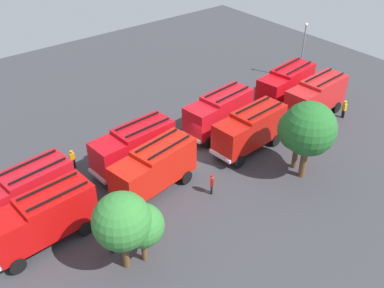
{
  "coord_description": "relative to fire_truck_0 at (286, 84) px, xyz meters",
  "views": [
    {
      "loc": [
        19.85,
        25.06,
        22.42
      ],
      "look_at": [
        0.0,
        0.0,
        1.4
      ],
      "focal_mm": 42.04,
      "sensor_mm": 36.0,
      "label": 1
    }
  ],
  "objects": [
    {
      "name": "traffic_cone_1",
      "position": [
        20.35,
        -1.8,
        -1.78
      ],
      "size": [
        0.52,
        0.52,
        0.74
      ],
      "primitive_type": "cone",
      "color": "#F2600C",
      "rests_on": "ground"
    },
    {
      "name": "lamppost",
      "position": [
        -5.83,
        -2.89,
        1.72
      ],
      "size": [
        0.36,
        0.36,
        6.62
      ],
      "color": "slate",
      "rests_on": "ground"
    },
    {
      "name": "fire_truck_5",
      "position": [
        9.19,
        4.07,
        0.0
      ],
      "size": [
        7.36,
        3.2,
        3.88
      ],
      "rotation": [
        0.0,
        0.0,
        0.08
      ],
      "color": "red",
      "rests_on": "ground"
    },
    {
      "name": "fire_truck_7",
      "position": [
        27.82,
        3.65,
        0.0
      ],
      "size": [
        7.36,
        3.18,
        3.88
      ],
      "rotation": [
        0.0,
        0.0,
        0.07
      ],
      "color": "red",
      "rests_on": "ground"
    },
    {
      "name": "firefighter_3",
      "position": [
        15.76,
        6.7,
        -1.17
      ],
      "size": [
        0.46,
        0.47,
        1.75
      ],
      "rotation": [
        0.0,
        0.0,
        5.55
      ],
      "color": "black",
      "rests_on": "ground"
    },
    {
      "name": "firefighter_0",
      "position": [
        4.21,
        -1.63,
        -1.17
      ],
      "size": [
        0.41,
        0.48,
        1.75
      ],
      "rotation": [
        0.0,
        0.0,
        3.64
      ],
      "color": "black",
      "rests_on": "ground"
    },
    {
      "name": "firefighter_2",
      "position": [
        24.93,
        7.22,
        -1.25
      ],
      "size": [
        0.26,
        0.43,
        1.62
      ],
      "rotation": [
        0.0,
        0.0,
        0.04
      ],
      "color": "black",
      "rests_on": "ground"
    },
    {
      "name": "traffic_cone_0",
      "position": [
        22.6,
        5.41,
        -1.83
      ],
      "size": [
        0.45,
        0.45,
        0.64
      ],
      "primitive_type": "cone",
      "color": "#F2600C",
      "rests_on": "ground"
    },
    {
      "name": "traffic_cone_2",
      "position": [
        23.77,
        4.55,
        -1.84
      ],
      "size": [
        0.44,
        0.44,
        0.63
      ],
      "primitive_type": "cone",
      "color": "#F2600C",
      "rests_on": "ground"
    },
    {
      "name": "fire_truck_1",
      "position": [
        9.3,
        0.11,
        0.0
      ],
      "size": [
        7.42,
        3.4,
        3.88
      ],
      "rotation": [
        0.0,
        0.0,
        0.11
      ],
      "color": "red",
      "rests_on": "ground"
    },
    {
      "name": "tree_0",
      "position": [
        8.07,
        8.35,
        1.5
      ],
      "size": [
        3.5,
        3.5,
        5.43
      ],
      "color": "brown",
      "rests_on": "ground"
    },
    {
      "name": "tree_2",
      "position": [
        23.54,
        9.11,
        0.81
      ],
      "size": [
        2.84,
        2.84,
        4.4
      ],
      "color": "brown",
      "rests_on": "ground"
    },
    {
      "name": "firefighter_1",
      "position": [
        -2.2,
        5.82,
        -1.13
      ],
      "size": [
        0.36,
        0.47,
        1.81
      ],
      "rotation": [
        0.0,
        0.0,
        5.96
      ],
      "color": "black",
      "rests_on": "ground"
    },
    {
      "name": "fire_truck_3",
      "position": [
        27.78,
        0.29,
        0.0
      ],
      "size": [
        7.43,
        3.42,
        3.88
      ],
      "rotation": [
        0.0,
        0.0,
        0.12
      ],
      "color": "red",
      "rests_on": "ground"
    },
    {
      "name": "fire_truck_6",
      "position": [
        18.92,
        3.62,
        0.0
      ],
      "size": [
        7.5,
        3.7,
        3.88
      ],
      "rotation": [
        0.0,
        0.0,
        0.17
      ],
      "color": "red",
      "rests_on": "ground"
    },
    {
      "name": "tree_1",
      "position": [
        8.52,
        9.56,
        2.32
      ],
      "size": [
        4.29,
        4.29,
        6.66
      ],
      "color": "brown",
      "rests_on": "ground"
    },
    {
      "name": "tree_3",
      "position": [
        24.74,
        8.85,
        1.67
      ],
      "size": [
        3.66,
        3.66,
        5.68
      ],
      "color": "brown",
      "rests_on": "ground"
    },
    {
      "name": "fire_truck_0",
      "position": [
        0.0,
        0.0,
        0.0
      ],
      "size": [
        7.46,
        3.52,
        3.88
      ],
      "rotation": [
        0.0,
        0.0,
        0.13
      ],
      "color": "red",
      "rests_on": "ground"
    },
    {
      "name": "fire_truck_2",
      "position": [
        18.57,
        0.13,
        0.0
      ],
      "size": [
        7.36,
        3.18,
        3.88
      ],
      "rotation": [
        0.0,
        0.0,
        0.07
      ],
      "color": "red",
      "rests_on": "ground"
    },
    {
      "name": "ground_plane",
      "position": [
        13.93,
        1.95,
        -2.15
      ],
      "size": [
        65.1,
        65.1,
        0.0
      ],
      "primitive_type": "plane",
      "color": "#38383D"
    },
    {
      "name": "firefighter_4",
      "position": [
        22.65,
        -3.06,
        -1.21
      ],
      "size": [
        0.43,
        0.27,
        1.68
      ],
      "rotation": [
        0.0,
        0.0,
        4.66
      ],
      "color": "black",
      "rests_on": "ground"
    },
    {
      "name": "fire_truck_4",
      "position": [
        -0.27,
        3.67,
        0.0
      ],
      "size": [
        7.36,
        3.17,
        3.88
      ],
      "rotation": [
        0.0,
        0.0,
        0.07
      ],
      "color": "red",
      "rests_on": "ground"
    }
  ]
}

